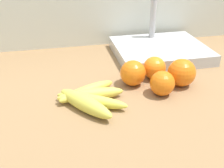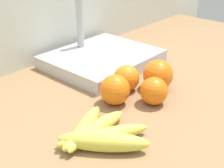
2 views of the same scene
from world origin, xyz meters
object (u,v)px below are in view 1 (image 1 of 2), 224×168
orange_far_right (182,73)px  orange_back_right (162,83)px  orange_right (154,68)px  sink_basin (160,50)px  banana_bunch (88,98)px  orange_center (133,73)px

orange_far_right → orange_back_right: (-0.08, -0.04, -0.01)m
orange_right → sink_basin: 0.19m
orange_right → sink_basin: bearing=63.8°
banana_bunch → orange_far_right: bearing=9.1°
sink_basin → orange_right: bearing=-116.2°
banana_bunch → orange_right: orange_right is taller
orange_back_right → orange_right: same height
orange_right → banana_bunch: bearing=-154.7°
orange_right → orange_far_right: bearing=-43.2°
orange_right → orange_back_right: bearing=-97.3°
orange_right → orange_center: size_ratio=0.93×
banana_bunch → orange_right: (0.23, 0.11, 0.02)m
banana_bunch → orange_center: orange_center is taller
orange_center → orange_far_right: bearing=-13.5°
orange_back_right → banana_bunch: bearing=-178.3°
orange_far_right → sink_basin: 0.24m
orange_far_right → orange_right: bearing=136.8°
orange_back_right → orange_center: (-0.06, 0.07, 0.00)m
banana_bunch → orange_center: (0.15, 0.08, 0.02)m
orange_far_right → sink_basin: bearing=84.7°
banana_bunch → orange_far_right: orange_far_right is taller
banana_bunch → sink_basin: (0.31, 0.28, 0.00)m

